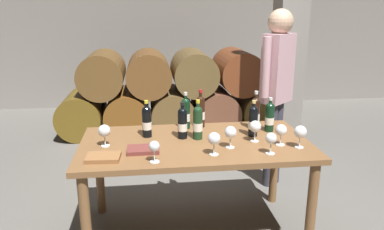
# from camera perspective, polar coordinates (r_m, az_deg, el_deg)

# --- Properties ---
(cellar_back_wall) EXTENTS (10.00, 0.24, 2.80)m
(cellar_back_wall) POSITION_cam_1_polar(r_m,az_deg,el_deg) (6.81, -4.23, 13.36)
(cellar_back_wall) COLOR gray
(cellar_back_wall) RESTS_ON ground_plane
(barrel_stack) EXTENTS (3.12, 0.90, 1.15)m
(barrel_stack) POSITION_cam_1_polar(r_m,az_deg,el_deg) (5.34, -3.15, 3.32)
(barrel_stack) COLOR brown
(barrel_stack) RESTS_ON ground_plane
(stone_pillar) EXTENTS (0.32, 0.32, 2.60)m
(stone_pillar) POSITION_cam_1_polar(r_m,az_deg,el_deg) (4.53, 14.55, 10.24)
(stone_pillar) COLOR gray
(stone_pillar) RESTS_ON ground_plane
(dining_table) EXTENTS (1.70, 0.90, 0.76)m
(dining_table) POSITION_cam_1_polar(r_m,az_deg,el_deg) (2.82, 0.50, -5.83)
(dining_table) COLOR brown
(dining_table) RESTS_ON ground_plane
(wine_bottle_0) EXTENTS (0.07, 0.07, 0.32)m
(wine_bottle_0) POSITION_cam_1_polar(r_m,az_deg,el_deg) (3.08, 9.66, 0.32)
(wine_bottle_0) COLOR black
(wine_bottle_0) RESTS_ON dining_table
(wine_bottle_1) EXTENTS (0.07, 0.07, 0.32)m
(wine_bottle_1) POSITION_cam_1_polar(r_m,az_deg,el_deg) (3.09, 1.30, 0.60)
(wine_bottle_1) COLOR black
(wine_bottle_1) RESTS_ON dining_table
(wine_bottle_2) EXTENTS (0.07, 0.07, 0.28)m
(wine_bottle_2) POSITION_cam_1_polar(r_m,az_deg,el_deg) (2.83, -1.47, -1.17)
(wine_bottle_2) COLOR black
(wine_bottle_2) RESTS_ON dining_table
(wine_bottle_3) EXTENTS (0.07, 0.07, 0.29)m
(wine_bottle_3) POSITION_cam_1_polar(r_m,az_deg,el_deg) (2.88, -6.92, -0.93)
(wine_bottle_3) COLOR black
(wine_bottle_3) RESTS_ON dining_table
(wine_bottle_4) EXTENTS (0.07, 0.07, 0.28)m
(wine_bottle_4) POSITION_cam_1_polar(r_m,az_deg,el_deg) (2.92, 9.31, -0.85)
(wine_bottle_4) COLOR black
(wine_bottle_4) RESTS_ON dining_table
(wine_bottle_5) EXTENTS (0.07, 0.07, 0.31)m
(wine_bottle_5) POSITION_cam_1_polar(r_m,az_deg,el_deg) (2.81, 0.89, -1.11)
(wine_bottle_5) COLOR #19381E
(wine_bottle_5) RESTS_ON dining_table
(wine_bottle_6) EXTENTS (0.07, 0.07, 0.28)m
(wine_bottle_6) POSITION_cam_1_polar(r_m,az_deg,el_deg) (3.05, 11.77, -0.25)
(wine_bottle_6) COLOR black
(wine_bottle_6) RESTS_ON dining_table
(wine_bottle_7) EXTENTS (0.07, 0.07, 0.30)m
(wine_bottle_7) POSITION_cam_1_polar(r_m,az_deg,el_deg) (3.06, -0.98, 0.31)
(wine_bottle_7) COLOR black
(wine_bottle_7) RESTS_ON dining_table
(wine_glass_0) EXTENTS (0.09, 0.09, 0.16)m
(wine_glass_0) POSITION_cam_1_polar(r_m,az_deg,el_deg) (2.74, -13.24, -2.42)
(wine_glass_0) COLOR white
(wine_glass_0) RESTS_ON dining_table
(wine_glass_1) EXTENTS (0.08, 0.08, 0.15)m
(wine_glass_1) POSITION_cam_1_polar(r_m,az_deg,el_deg) (2.59, 11.98, -3.60)
(wine_glass_1) COLOR white
(wine_glass_1) RESTS_ON dining_table
(wine_glass_2) EXTENTS (0.09, 0.09, 0.16)m
(wine_glass_2) POSITION_cam_1_polar(r_m,az_deg,el_deg) (2.80, 9.62, -1.81)
(wine_glass_2) COLOR white
(wine_glass_2) RESTS_ON dining_table
(wine_glass_3) EXTENTS (0.08, 0.08, 0.16)m
(wine_glass_3) POSITION_cam_1_polar(r_m,az_deg,el_deg) (2.76, 13.45, -2.33)
(wine_glass_3) COLOR white
(wine_glass_3) RESTS_ON dining_table
(wine_glass_4) EXTENTS (0.07, 0.07, 0.15)m
(wine_glass_4) POSITION_cam_1_polar(r_m,az_deg,el_deg) (2.41, -5.79, -4.91)
(wine_glass_4) COLOR white
(wine_glass_4) RESTS_ON dining_table
(wine_glass_5) EXTENTS (0.09, 0.09, 0.16)m
(wine_glass_5) POSITION_cam_1_polar(r_m,az_deg,el_deg) (2.75, 16.21, -2.55)
(wine_glass_5) COLOR white
(wine_glass_5) RESTS_ON dining_table
(wine_glass_6) EXTENTS (0.09, 0.09, 0.16)m
(wine_glass_6) POSITION_cam_1_polar(r_m,az_deg,el_deg) (2.65, 5.90, -2.70)
(wine_glass_6) COLOR white
(wine_glass_6) RESTS_ON dining_table
(wine_glass_7) EXTENTS (0.09, 0.09, 0.16)m
(wine_glass_7) POSITION_cam_1_polar(r_m,az_deg,el_deg) (2.52, 3.39, -3.70)
(wine_glass_7) COLOR white
(wine_glass_7) RESTS_ON dining_table
(tasting_notebook) EXTENTS (0.22, 0.16, 0.03)m
(tasting_notebook) POSITION_cam_1_polar(r_m,az_deg,el_deg) (2.62, -7.47, -5.25)
(tasting_notebook) COLOR brown
(tasting_notebook) RESTS_ON dining_table
(leather_ledger) EXTENTS (0.23, 0.17, 0.03)m
(leather_ledger) POSITION_cam_1_polar(r_m,az_deg,el_deg) (2.54, -13.40, -6.31)
(leather_ledger) COLOR #936038
(leather_ledger) RESTS_ON dining_table
(sommelier_presenting) EXTENTS (0.39, 0.35, 1.72)m
(sommelier_presenting) POSITION_cam_1_polar(r_m,az_deg,el_deg) (3.63, 12.82, 4.90)
(sommelier_presenting) COLOR #383842
(sommelier_presenting) RESTS_ON ground_plane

